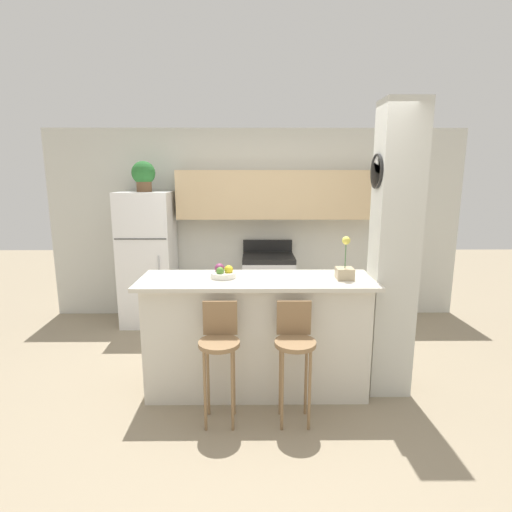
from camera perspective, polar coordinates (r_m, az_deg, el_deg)
The scene contains 12 objects.
ground_plane at distance 3.90m, azimuth 0.09°, elevation -18.43°, with size 14.00×14.00×0.00m, color gray.
wall_back at distance 5.42m, azimuth 1.19°, elevation 6.14°, with size 5.60×0.38×2.55m.
pillar_right at distance 3.66m, azimuth 19.07°, elevation 0.42°, with size 0.38×0.32×2.55m.
counter_bar at distance 3.66m, azimuth 0.09°, elevation -11.17°, with size 2.05×0.65×1.06m.
refrigerator at distance 5.40m, azimuth -15.15°, elevation -0.41°, with size 0.67×0.63×1.74m.
stove_range at distance 5.33m, azimuth 1.75°, elevation -4.66°, with size 0.67×0.62×1.07m.
bar_stool_left at distance 3.20m, azimuth -5.23°, elevation -12.62°, with size 0.32×0.32×0.97m.
bar_stool_right at distance 3.21m, azimuth 5.55°, elevation -12.58°, with size 0.32×0.32×0.97m.
potted_plant_on_fridge at distance 5.29m, azimuth -15.77°, elevation 11.08°, with size 0.29×0.29×0.38m.
orchid_vase at distance 3.53m, azimuth 12.58°, elevation -1.81°, with size 0.15×0.15×0.37m.
fruit_bowl at distance 3.52m, azimuth -4.74°, elevation -2.42°, with size 0.22×0.22×0.12m.
trash_bin at distance 5.27m, azimuth -9.43°, elevation -8.10°, with size 0.28×0.28×0.38m.
Camera 1 is at (-0.03, -3.38, 1.94)m, focal length 28.00 mm.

